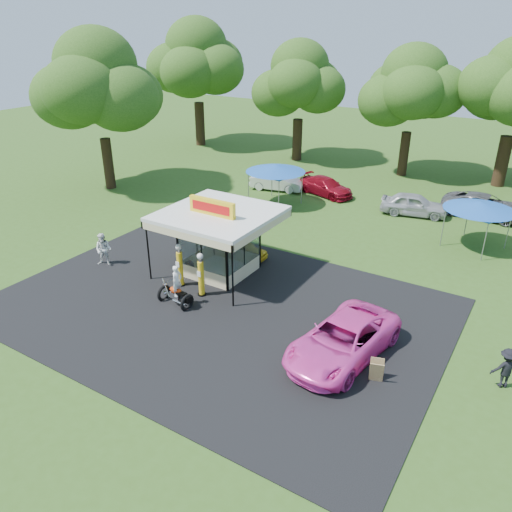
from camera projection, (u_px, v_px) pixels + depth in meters
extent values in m
plane|color=#325319|center=(191.00, 328.00, 21.52)|extent=(120.00, 120.00, 0.00)
cube|color=black|center=(218.00, 307.00, 23.04)|extent=(20.00, 14.00, 0.04)
cube|color=white|center=(221.00, 272.00, 26.29)|extent=(3.00, 3.00, 0.06)
cube|color=white|center=(219.00, 213.00, 24.90)|extent=(5.40, 5.40, 0.18)
cube|color=yellow|center=(212.00, 207.00, 24.30)|extent=(2.60, 0.25, 0.80)
cube|color=red|center=(211.00, 208.00, 24.20)|extent=(2.21, 0.02, 0.45)
cylinder|color=black|center=(148.00, 251.00, 24.88)|extent=(0.08, 0.08, 3.20)
cylinder|color=black|center=(233.00, 276.00, 22.45)|extent=(0.08, 0.08, 3.20)
cylinder|color=black|center=(181.00, 285.00, 24.95)|extent=(0.42, 0.42, 0.10)
cylinder|color=yellow|center=(180.00, 268.00, 24.56)|extent=(0.29, 0.29, 1.73)
cylinder|color=silver|center=(179.00, 251.00, 24.15)|extent=(0.19, 0.19, 0.19)
sphere|color=white|center=(179.00, 247.00, 24.07)|extent=(0.31, 0.31, 0.31)
cube|color=white|center=(177.00, 264.00, 24.30)|extent=(0.21, 0.02, 0.29)
cylinder|color=black|center=(202.00, 295.00, 24.06)|extent=(0.42, 0.42, 0.09)
cylinder|color=yellow|center=(201.00, 278.00, 23.67)|extent=(0.28, 0.28, 1.71)
cylinder|color=silver|center=(200.00, 260.00, 23.26)|extent=(0.19, 0.19, 0.19)
sphere|color=white|center=(200.00, 256.00, 23.18)|extent=(0.30, 0.30, 0.30)
cube|color=white|center=(199.00, 274.00, 23.42)|extent=(0.21, 0.02, 0.28)
torus|color=black|center=(164.00, 293.00, 23.59)|extent=(0.22, 0.84, 0.83)
torus|color=black|center=(187.00, 303.00, 22.79)|extent=(0.22, 0.84, 0.83)
cube|color=silver|center=(176.00, 295.00, 23.10)|extent=(0.57, 0.32, 0.30)
ellipsoid|color=#E2430F|center=(175.00, 290.00, 22.98)|extent=(0.64, 0.36, 0.30)
cube|color=black|center=(181.00, 293.00, 22.82)|extent=(0.56, 0.30, 0.10)
cube|color=black|center=(187.00, 299.00, 22.69)|extent=(0.37, 0.36, 0.28)
cylinder|color=silver|center=(166.00, 287.00, 23.36)|extent=(0.44, 0.09, 0.89)
cylinder|color=silver|center=(167.00, 282.00, 23.13)|extent=(0.10, 0.60, 0.05)
sphere|color=silver|center=(165.00, 285.00, 23.31)|extent=(0.16, 0.16, 0.16)
imported|color=white|center=(177.00, 281.00, 22.68)|extent=(0.40, 0.57, 1.49)
torus|color=black|center=(188.00, 267.00, 26.06)|extent=(0.74, 0.62, 0.70)
torus|color=black|center=(188.00, 266.00, 26.22)|extent=(0.75, 0.68, 0.70)
cube|color=#593819|center=(375.00, 373.00, 18.09)|extent=(0.55, 0.37, 0.90)
cube|color=#593819|center=(377.00, 369.00, 18.26)|extent=(0.55, 0.37, 0.90)
imported|color=yellow|center=(243.00, 249.00, 27.79)|extent=(2.82, 1.13, 0.96)
imported|color=#FF45BC|center=(343.00, 340.00, 19.39)|extent=(3.38, 5.93, 1.56)
imported|color=white|center=(104.00, 250.00, 26.68)|extent=(1.09, 0.99, 1.83)
imported|color=black|center=(506.00, 368.00, 17.79)|extent=(1.18, 1.03, 1.59)
imported|color=silver|center=(277.00, 181.00, 38.74)|extent=(4.35, 2.34, 1.36)
imported|color=maroon|center=(326.00, 186.00, 37.64)|extent=(4.87, 3.07, 1.31)
imported|color=#ABAAAF|center=(414.00, 204.00, 33.71)|extent=(4.68, 2.66, 1.50)
imported|color=#5A5A5C|center=(485.00, 206.00, 33.40)|extent=(5.52, 2.70, 1.51)
cylinder|color=gray|center=(269.00, 181.00, 37.14)|extent=(0.06, 0.06, 2.32)
cylinder|color=gray|center=(301.00, 187.00, 35.85)|extent=(0.06, 0.06, 2.32)
cylinder|color=gray|center=(249.00, 191.00, 35.07)|extent=(0.06, 0.06, 2.32)
cylinder|color=gray|center=(283.00, 197.00, 33.77)|extent=(0.06, 0.06, 2.32)
cube|color=#1A51AC|center=(275.00, 172.00, 34.94)|extent=(2.90, 2.90, 0.12)
cone|color=#1A51AC|center=(276.00, 168.00, 34.81)|extent=(4.18, 4.18, 0.48)
cylinder|color=gray|center=(457.00, 218.00, 30.34)|extent=(0.06, 0.06, 2.21)
cylinder|color=gray|center=(503.00, 227.00, 29.12)|extent=(0.06, 0.06, 2.21)
cylinder|color=gray|center=(447.00, 232.00, 28.38)|extent=(0.06, 0.06, 2.21)
cylinder|color=gray|center=(496.00, 242.00, 27.15)|extent=(0.06, 0.06, 2.21)
cube|color=#1A51AC|center=(479.00, 211.00, 28.25)|extent=(2.76, 2.76, 0.11)
cone|color=#1A51AC|center=(480.00, 206.00, 28.13)|extent=(3.98, 3.98, 0.46)
cylinder|color=black|center=(200.00, 124.00, 52.23)|extent=(0.98, 0.98, 4.36)
ellipsoid|color=#244914|center=(197.00, 67.00, 49.83)|extent=(10.31, 10.31, 8.84)
cylinder|color=black|center=(297.00, 140.00, 46.69)|extent=(0.89, 0.89, 3.78)
ellipsoid|color=#244914|center=(299.00, 86.00, 44.63)|extent=(8.76, 8.76, 7.51)
cylinder|color=black|center=(404.00, 154.00, 42.04)|extent=(0.78, 0.78, 3.65)
ellipsoid|color=#244914|center=(411.00, 95.00, 40.01)|extent=(8.75, 8.75, 7.50)
cylinder|color=black|center=(502.00, 161.00, 39.23)|extent=(0.99, 0.99, 3.94)
cylinder|color=black|center=(108.00, 164.00, 38.70)|extent=(0.78, 0.78, 3.90)
ellipsoid|color=#244914|center=(99.00, 93.00, 36.43)|extent=(10.00, 10.00, 8.57)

